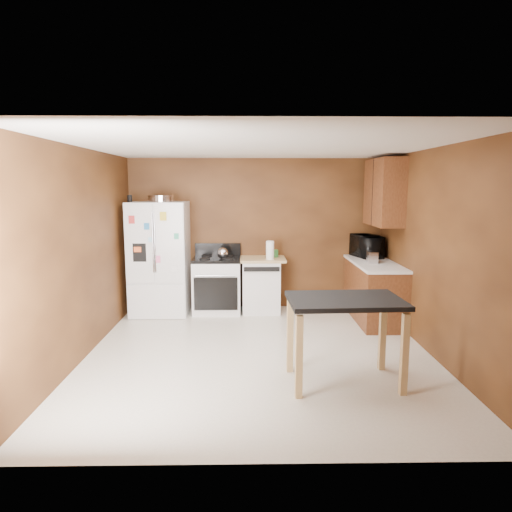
{
  "coord_description": "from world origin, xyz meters",
  "views": [
    {
      "loc": [
        -0.13,
        -5.36,
        2.04
      ],
      "look_at": [
        -0.02,
        0.85,
        1.09
      ],
      "focal_mm": 32.0,
      "sensor_mm": 36.0,
      "label": 1
    }
  ],
  "objects_px": {
    "green_canister": "(275,253)",
    "microwave": "(367,247)",
    "pen_cup": "(130,198)",
    "toaster": "(372,257)",
    "dishwasher": "(261,284)",
    "paper_towel": "(270,250)",
    "gas_range": "(217,284)",
    "kettle": "(223,253)",
    "island": "(345,312)",
    "refrigerator": "(160,258)",
    "roasting_pan": "(161,199)"
  },
  "relations": [
    {
      "from": "toaster",
      "to": "pen_cup",
      "type": "bearing_deg",
      "value": 179.86
    },
    {
      "from": "green_canister",
      "to": "paper_towel",
      "type": "bearing_deg",
      "value": -110.94
    },
    {
      "from": "island",
      "to": "paper_towel",
      "type": "bearing_deg",
      "value": 103.83
    },
    {
      "from": "paper_towel",
      "to": "green_canister",
      "type": "height_order",
      "value": "paper_towel"
    },
    {
      "from": "microwave",
      "to": "refrigerator",
      "type": "xyz_separation_m",
      "value": [
        -3.35,
        -0.09,
        -0.16
      ]
    },
    {
      "from": "gas_range",
      "to": "toaster",
      "type": "bearing_deg",
      "value": -12.17
    },
    {
      "from": "pen_cup",
      "to": "gas_range",
      "type": "xyz_separation_m",
      "value": [
        1.33,
        0.11,
        -1.39
      ]
    },
    {
      "from": "refrigerator",
      "to": "gas_range",
      "type": "bearing_deg",
      "value": 3.81
    },
    {
      "from": "roasting_pan",
      "to": "refrigerator",
      "type": "height_order",
      "value": "roasting_pan"
    },
    {
      "from": "pen_cup",
      "to": "dishwasher",
      "type": "distance_m",
      "value": 2.49
    },
    {
      "from": "pen_cup",
      "to": "island",
      "type": "distance_m",
      "value": 4.03
    },
    {
      "from": "green_canister",
      "to": "dishwasher",
      "type": "bearing_deg",
      "value": -158.46
    },
    {
      "from": "paper_towel",
      "to": "pen_cup",
      "type": "bearing_deg",
      "value": 179.46
    },
    {
      "from": "roasting_pan",
      "to": "island",
      "type": "bearing_deg",
      "value": -48.99
    },
    {
      "from": "microwave",
      "to": "dishwasher",
      "type": "bearing_deg",
      "value": 74.85
    },
    {
      "from": "roasting_pan",
      "to": "paper_towel",
      "type": "bearing_deg",
      "value": -2.86
    },
    {
      "from": "pen_cup",
      "to": "dishwasher",
      "type": "bearing_deg",
      "value": 3.73
    },
    {
      "from": "pen_cup",
      "to": "microwave",
      "type": "distance_m",
      "value": 3.86
    },
    {
      "from": "gas_range",
      "to": "pen_cup",
      "type": "bearing_deg",
      "value": -175.31
    },
    {
      "from": "island",
      "to": "kettle",
      "type": "bearing_deg",
      "value": 117.75
    },
    {
      "from": "kettle",
      "to": "gas_range",
      "type": "bearing_deg",
      "value": 136.57
    },
    {
      "from": "green_canister",
      "to": "microwave",
      "type": "bearing_deg",
      "value": -3.2
    },
    {
      "from": "paper_towel",
      "to": "roasting_pan",
      "type": "bearing_deg",
      "value": 177.14
    },
    {
      "from": "paper_towel",
      "to": "gas_range",
      "type": "bearing_deg",
      "value": 171.35
    },
    {
      "from": "toaster",
      "to": "dishwasher",
      "type": "xyz_separation_m",
      "value": [
        -1.67,
        0.54,
        -0.53
      ]
    },
    {
      "from": "pen_cup",
      "to": "microwave",
      "type": "xyz_separation_m",
      "value": [
        3.77,
        0.14,
        -0.79
      ]
    },
    {
      "from": "kettle",
      "to": "microwave",
      "type": "height_order",
      "value": "microwave"
    },
    {
      "from": "green_canister",
      "to": "microwave",
      "type": "height_order",
      "value": "microwave"
    },
    {
      "from": "pen_cup",
      "to": "toaster",
      "type": "distance_m",
      "value": 3.84
    },
    {
      "from": "paper_towel",
      "to": "microwave",
      "type": "relative_size",
      "value": 0.5
    },
    {
      "from": "kettle",
      "to": "roasting_pan",
      "type": "bearing_deg",
      "value": 176.93
    },
    {
      "from": "roasting_pan",
      "to": "kettle",
      "type": "bearing_deg",
      "value": -3.07
    },
    {
      "from": "microwave",
      "to": "refrigerator",
      "type": "bearing_deg",
      "value": 76.19
    },
    {
      "from": "microwave",
      "to": "island",
      "type": "distance_m",
      "value": 2.96
    },
    {
      "from": "roasting_pan",
      "to": "toaster",
      "type": "relative_size",
      "value": 1.77
    },
    {
      "from": "pen_cup",
      "to": "microwave",
      "type": "bearing_deg",
      "value": 2.14
    },
    {
      "from": "toaster",
      "to": "green_canister",
      "type": "bearing_deg",
      "value": 162.41
    },
    {
      "from": "kettle",
      "to": "green_canister",
      "type": "relative_size",
      "value": 1.48
    },
    {
      "from": "dishwasher",
      "to": "island",
      "type": "xyz_separation_m",
      "value": [
        0.78,
        -2.78,
        0.31
      ]
    },
    {
      "from": "roasting_pan",
      "to": "island",
      "type": "height_order",
      "value": "roasting_pan"
    },
    {
      "from": "kettle",
      "to": "dishwasher",
      "type": "bearing_deg",
      "value": 11.02
    },
    {
      "from": "roasting_pan",
      "to": "pen_cup",
      "type": "bearing_deg",
      "value": -172.26
    },
    {
      "from": "green_canister",
      "to": "gas_range",
      "type": "distance_m",
      "value": 1.07
    },
    {
      "from": "toaster",
      "to": "island",
      "type": "height_order",
      "value": "toaster"
    },
    {
      "from": "paper_towel",
      "to": "toaster",
      "type": "distance_m",
      "value": 1.58
    },
    {
      "from": "roasting_pan",
      "to": "gas_range",
      "type": "relative_size",
      "value": 0.37
    },
    {
      "from": "kettle",
      "to": "toaster",
      "type": "relative_size",
      "value": 0.76
    },
    {
      "from": "toaster",
      "to": "microwave",
      "type": "distance_m",
      "value": 0.55
    },
    {
      "from": "pen_cup",
      "to": "refrigerator",
      "type": "height_order",
      "value": "pen_cup"
    },
    {
      "from": "paper_towel",
      "to": "gas_range",
      "type": "distance_m",
      "value": 1.04
    }
  ]
}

